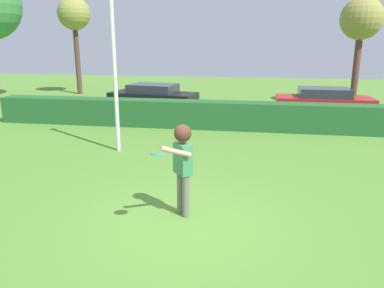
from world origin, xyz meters
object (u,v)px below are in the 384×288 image
parked_car_black (153,96)px  maple_tree (74,16)px  lamppost (114,50)px  bare_elm_tree (361,21)px  person (182,159)px  frisbee (158,154)px  parked_car_red (324,100)px

parked_car_black → maple_tree: 8.90m
maple_tree → lamppost: bearing=-59.6°
bare_elm_tree → person: bearing=-113.8°
person → lamppost: lamppost is taller
person → bare_elm_tree: 15.82m
person → lamppost: (-2.81, 4.05, 1.87)m
frisbee → parked_car_red: 12.71m
parked_car_black → parked_car_red: bearing=-1.5°
person → frisbee: size_ratio=6.90×
bare_elm_tree → maple_tree: size_ratio=0.92×
lamppost → parked_car_red: size_ratio=1.28×
lamppost → bare_elm_tree: 13.65m
lamppost → maple_tree: maple_tree is taller
lamppost → parked_car_black: bearing=97.0°
parked_car_black → frisbee: bearing=-74.1°
frisbee → parked_car_red: (4.55, 11.84, -0.74)m
frisbee → parked_car_black: frisbee is taller
parked_car_red → bare_elm_tree: (1.97, 3.10, 3.56)m
bare_elm_tree → maple_tree: (-16.18, 1.97, 0.52)m
frisbee → parked_car_black: (-3.43, 12.05, -0.74)m
lamppost → maple_tree: size_ratio=0.91×
person → bare_elm_tree: (6.25, 14.19, 3.12)m
parked_car_red → frisbee: bearing=-111.0°
lamppost → person: bearing=-55.2°
bare_elm_tree → maple_tree: maple_tree is taller
frisbee → maple_tree: 19.76m
parked_car_red → maple_tree: bearing=160.4°
parked_car_black → person: bearing=-71.9°
person → lamppost: bearing=124.8°
maple_tree → bare_elm_tree: bearing=-6.9°
person → lamppost: size_ratio=0.33×
frisbee → parked_car_black: 12.55m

